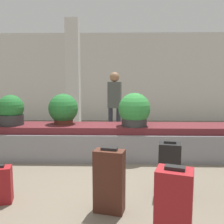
# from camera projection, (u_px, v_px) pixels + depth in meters

# --- Properties ---
(ground_plane) EXTENTS (18.00, 18.00, 0.00)m
(ground_plane) POSITION_uv_depth(u_px,v_px,m) (109.00, 193.00, 3.32)
(ground_plane) COLOR #6B6051
(back_wall) EXTENTS (18.00, 0.06, 3.20)m
(back_wall) POSITION_uv_depth(u_px,v_px,m) (115.00, 78.00, 9.19)
(back_wall) COLOR beige
(back_wall) RESTS_ON ground_plane
(carousel) EXTENTS (7.46, 0.88, 0.63)m
(carousel) POSITION_uv_depth(u_px,v_px,m) (112.00, 141.00, 4.88)
(carousel) COLOR gray
(carousel) RESTS_ON ground_plane
(pillar) EXTENTS (0.37, 0.37, 3.20)m
(pillar) POSITION_uv_depth(u_px,v_px,m) (73.00, 77.00, 7.14)
(pillar) COLOR silver
(pillar) RESTS_ON ground_plane
(suitcase_1) EXTENTS (0.32, 0.28, 0.72)m
(suitcase_1) POSITION_uv_depth(u_px,v_px,m) (169.00, 169.00, 3.22)
(suitcase_1) COLOR black
(suitcase_1) RESTS_ON ground_plane
(suitcase_2) EXTENTS (0.37, 0.26, 0.75)m
(suitcase_2) POSITION_uv_depth(u_px,v_px,m) (109.00, 181.00, 2.81)
(suitcase_2) COLOR #472319
(suitcase_2) RESTS_ON ground_plane
(suitcase_4) EXTENTS (0.37, 0.32, 0.77)m
(suitcase_4) POSITION_uv_depth(u_px,v_px,m) (174.00, 210.00, 2.16)
(suitcase_4) COLOR maroon
(suitcase_4) RESTS_ON ground_plane
(potted_plant_0) EXTENTS (0.58, 0.58, 0.60)m
(potted_plant_0) POSITION_uv_depth(u_px,v_px,m) (63.00, 109.00, 4.91)
(potted_plant_0) COLOR #4C2319
(potted_plant_0) RESTS_ON carousel
(potted_plant_1) EXTENTS (0.60, 0.60, 0.63)m
(potted_plant_1) POSITION_uv_depth(u_px,v_px,m) (134.00, 111.00, 4.68)
(potted_plant_1) COLOR #2D2D2D
(potted_plant_1) RESTS_ON carousel
(potted_plant_2) EXTENTS (0.49, 0.49, 0.58)m
(potted_plant_2) POSITION_uv_depth(u_px,v_px,m) (11.00, 111.00, 4.80)
(potted_plant_2) COLOR #2D2D2D
(potted_plant_2) RESTS_ON carousel
(traveler_0) EXTENTS (0.35, 0.24, 1.69)m
(traveler_0) POSITION_uv_depth(u_px,v_px,m) (115.00, 100.00, 6.17)
(traveler_0) COLOR #282833
(traveler_0) RESTS_ON ground_plane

